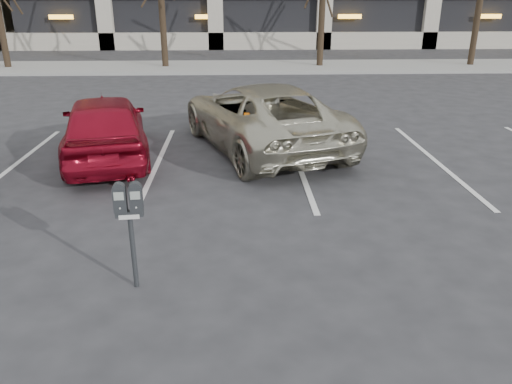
% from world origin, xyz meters
% --- Properties ---
extents(ground, '(140.00, 140.00, 0.00)m').
position_xyz_m(ground, '(0.00, 0.00, 0.00)').
color(ground, '#28282B').
rests_on(ground, ground).
extents(sidewalk, '(80.00, 4.00, 0.12)m').
position_xyz_m(sidewalk, '(0.00, 16.00, 0.06)').
color(sidewalk, gray).
rests_on(sidewalk, ground).
extents(stall_lines, '(16.90, 5.20, 0.00)m').
position_xyz_m(stall_lines, '(-1.40, 2.30, 0.01)').
color(stall_lines, silver).
rests_on(stall_lines, ground).
extents(parking_meter, '(0.33, 0.15, 1.25)m').
position_xyz_m(parking_meter, '(-0.99, -2.17, 0.96)').
color(parking_meter, black).
rests_on(parking_meter, ground).
extents(suv_silver, '(3.90, 5.56, 1.42)m').
position_xyz_m(suv_silver, '(0.73, 3.34, 0.70)').
color(suv_silver, beige).
rests_on(suv_silver, ground).
extents(car_red, '(2.45, 4.24, 1.36)m').
position_xyz_m(car_red, '(-2.44, 2.65, 0.68)').
color(car_red, maroon).
rests_on(car_red, ground).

